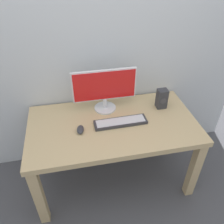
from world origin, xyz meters
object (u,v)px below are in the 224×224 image
at_px(desk, 113,132).
at_px(mouse, 80,130).
at_px(monitor, 105,88).
at_px(speaker_right, 162,99).
at_px(keyboard_primary, 121,122).

distance_m(desk, mouse, 0.31).
distance_m(monitor, speaker_right, 0.54).
distance_m(monitor, keyboard_primary, 0.33).
xyz_separation_m(mouse, speaker_right, (0.77, 0.19, 0.08)).
xyz_separation_m(desk, mouse, (-0.28, -0.05, 0.12)).
xyz_separation_m(desk, monitor, (-0.03, 0.23, 0.31)).
bearing_deg(keyboard_primary, speaker_right, 20.79).
relative_size(keyboard_primary, speaker_right, 2.44).
height_order(keyboard_primary, mouse, mouse).
height_order(desk, monitor, monitor).
bearing_deg(desk, mouse, -170.03).
xyz_separation_m(monitor, mouse, (-0.25, -0.28, -0.20)).
relative_size(desk, keyboard_primary, 3.18).
relative_size(desk, mouse, 13.63).
xyz_separation_m(monitor, speaker_right, (0.52, -0.09, -0.12)).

